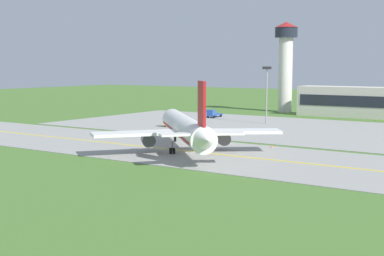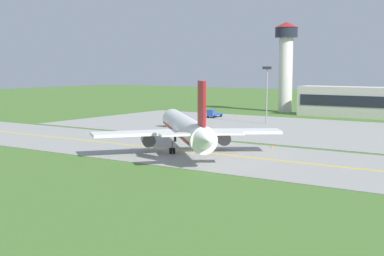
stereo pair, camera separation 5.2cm
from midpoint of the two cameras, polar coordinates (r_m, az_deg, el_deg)
name	(u,v)px [view 1 (the left image)]	position (r m, az deg, el deg)	size (l,w,h in m)	color
ground_plane	(197,153)	(95.33, 0.45, -2.54)	(500.00, 500.00, 0.00)	#47702D
taxiway_strip	(197,152)	(95.32, 0.45, -2.51)	(240.00, 28.00, 0.10)	gray
apron_pad	(337,132)	(128.40, 14.72, -0.41)	(140.00, 52.00, 0.10)	gray
taxiway_centreline	(197,152)	(95.31, 0.45, -2.48)	(220.00, 0.60, 0.01)	yellow
airplane_lead	(186,129)	(94.92, -0.64, -0.07)	(30.84, 31.61, 12.70)	white
service_truck_baggage	(213,114)	(158.78, 2.17, 1.48)	(2.70, 6.53, 2.59)	#264CA5
service_truck_catering	(176,121)	(134.64, -1.66, 0.74)	(5.99, 5.32, 2.60)	yellow
control_tower	(286,58)	(181.00, 9.63, 7.09)	(7.60, 7.60, 28.80)	silver
apron_light_mast	(267,88)	(142.39, 7.70, 4.14)	(2.40, 0.50, 14.70)	gray
traffic_cone_near_edge	(272,147)	(101.31, 8.24, -1.90)	(0.44, 0.44, 0.60)	orange
traffic_cone_mid_edge	(130,133)	(121.78, -6.40, -0.48)	(0.44, 0.44, 0.60)	orange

